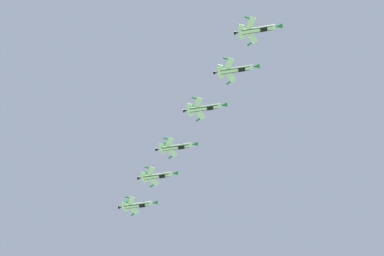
# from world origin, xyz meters

# --- Properties ---
(fighter_jet_lead) EXTENTS (15.73, 10.33, 4.38)m
(fighter_jet_lead) POSITION_xyz_m (28.86, 33.15, 150.54)
(fighter_jet_lead) COLOR silver
(fighter_jet_left_wing) EXTENTS (15.73, 10.33, 4.38)m
(fighter_jet_left_wing) POSITION_xyz_m (23.80, 47.45, 149.94)
(fighter_jet_left_wing) COLOR silver
(fighter_jet_right_wing) EXTENTS (15.73, 10.31, 4.39)m
(fighter_jet_right_wing) POSITION_xyz_m (14.99, 63.03, 150.18)
(fighter_jet_right_wing) COLOR silver
(fighter_jet_left_outer) EXTENTS (15.73, 10.22, 4.38)m
(fighter_jet_left_outer) POSITION_xyz_m (6.35, 79.20, 148.63)
(fighter_jet_left_outer) COLOR silver
(fighter_jet_right_outer) EXTENTS (15.73, 10.32, 4.38)m
(fighter_jet_right_outer) POSITION_xyz_m (0.34, 93.84, 150.37)
(fighter_jet_right_outer) COLOR silver
(fighter_jet_trail_slot) EXTENTS (15.73, 10.33, 4.38)m
(fighter_jet_trail_slot) POSITION_xyz_m (-6.39, 107.65, 149.09)
(fighter_jet_trail_slot) COLOR silver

